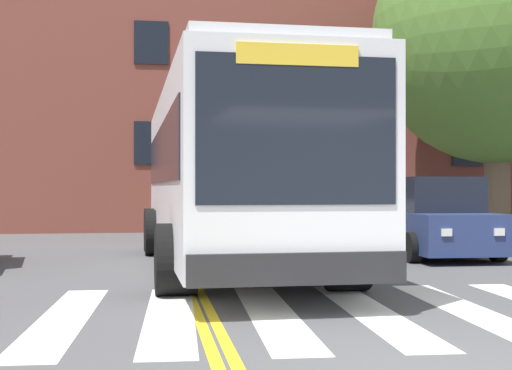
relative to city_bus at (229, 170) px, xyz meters
The scene contains 8 objects.
crosswalk 5.69m from the city_bus, 71.54° to the right, with size 8.99×4.64×0.01m.
lane_line_yellow_inner 9.11m from the city_bus, 95.88° to the left, with size 0.12×36.00×0.01m, color gold.
lane_line_yellow_outer 9.10m from the city_bus, 94.86° to the left, with size 0.12×36.00×0.01m, color gold.
city_bus is the anchor object (origin of this frame).
car_navy_far_lane 4.81m from the city_bus, 16.68° to the left, with size 2.04×4.21×1.69m.
car_white_behind_bus 9.26m from the city_bus, 81.97° to the left, with size 2.15×4.43×1.77m.
street_tree_curbside_large 11.05m from the city_bus, 35.32° to the left, with size 8.85×9.24×9.58m.
building_facade 15.30m from the city_bus, 74.25° to the left, with size 40.71×8.32×11.63m.
Camera 1 is at (-2.36, -5.27, 1.48)m, focal length 50.00 mm.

